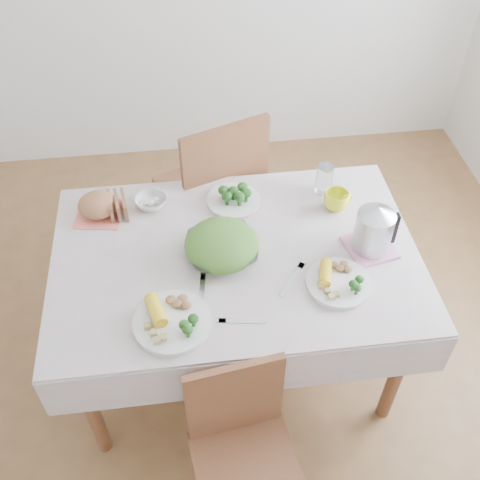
{
  "coord_description": "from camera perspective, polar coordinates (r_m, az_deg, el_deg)",
  "views": [
    {
      "loc": [
        -0.18,
        -1.56,
        2.44
      ],
      "look_at": [
        0.02,
        0.02,
        0.82
      ],
      "focal_mm": 42.0,
      "sensor_mm": 36.0,
      "label": 1
    }
  ],
  "objects": [
    {
      "name": "chair_near",
      "position": [
        2.15,
        0.74,
        -21.61
      ],
      "size": [
        0.42,
        0.42,
        0.83
      ],
      "primitive_type": "cube",
      "rotation": [
        0.0,
        0.0,
        0.14
      ],
      "color": "brown",
      "rests_on": "floor"
    },
    {
      "name": "dining_table",
      "position": [
        2.6,
        -0.39,
        -7.25
      ],
      "size": [
        1.4,
        0.9,
        0.75
      ],
      "primitive_type": "cube",
      "color": "brown",
      "rests_on": "floor"
    },
    {
      "name": "dinner_plate_right",
      "position": [
        2.22,
        9.97,
        -4.33
      ],
      "size": [
        0.36,
        0.36,
        0.02
      ],
      "primitive_type": "cylinder",
      "rotation": [
        0.0,
        0.0,
        -0.62
      ],
      "color": "white",
      "rests_on": "tablecloth"
    },
    {
      "name": "floor",
      "position": [
        2.91,
        -0.35,
        -11.72
      ],
      "size": [
        3.6,
        3.6,
        0.0
      ],
      "primitive_type": "plane",
      "color": "brown",
      "rests_on": "ground"
    },
    {
      "name": "electric_kettle",
      "position": [
        2.3,
        13.46,
        1.24
      ],
      "size": [
        0.18,
        0.18,
        0.21
      ],
      "primitive_type": "cylinder",
      "rotation": [
        0.0,
        0.0,
        0.19
      ],
      "color": "#B2B5BA",
      "rests_on": "pink_tray"
    },
    {
      "name": "fork_right",
      "position": [
        2.22,
        5.33,
        -3.99
      ],
      "size": [
        0.14,
        0.17,
        0.0
      ],
      "primitive_type": "cube",
      "rotation": [
        0.0,
        0.0,
        -0.64
      ],
      "color": "silver",
      "rests_on": "tablecloth"
    },
    {
      "name": "glass_tumbler",
      "position": [
        2.57,
        8.54,
        6.01
      ],
      "size": [
        0.1,
        0.1,
        0.14
      ],
      "primitive_type": "cylinder",
      "rotation": [
        0.0,
        0.0,
        -0.37
      ],
      "color": "white",
      "rests_on": "tablecloth"
    },
    {
      "name": "pink_tray",
      "position": [
        2.38,
        13.01,
        -0.71
      ],
      "size": [
        0.22,
        0.22,
        0.01
      ],
      "primitive_type": "cube",
      "rotation": [
        0.0,
        0.0,
        0.21
      ],
      "color": "pink",
      "rests_on": "tablecloth"
    },
    {
      "name": "yellow_mug",
      "position": [
        2.51,
        9.76,
        3.98
      ],
      "size": [
        0.15,
        0.15,
        0.09
      ],
      "primitive_type": "imported",
      "rotation": [
        0.0,
        0.0,
        0.4
      ],
      "color": "yellow",
      "rests_on": "tablecloth"
    },
    {
      "name": "napkin",
      "position": [
        2.55,
        -14.09,
        2.59
      ],
      "size": [
        0.23,
        0.23,
        0.0
      ],
      "primitive_type": "cube",
      "rotation": [
        0.0,
        0.0,
        -0.16
      ],
      "color": "#FF7562",
      "rests_on": "tablecloth"
    },
    {
      "name": "fork_left",
      "position": [
        2.17,
        -3.9,
        -5.26
      ],
      "size": [
        0.04,
        0.18,
        0.0
      ],
      "primitive_type": "cube",
      "rotation": [
        0.0,
        0.0,
        -0.13
      ],
      "color": "silver",
      "rests_on": "tablecloth"
    },
    {
      "name": "salad_bowl",
      "position": [
        2.27,
        -1.85,
        -1.01
      ],
      "size": [
        0.31,
        0.31,
        0.07
      ],
      "primitive_type": "imported",
      "rotation": [
        0.0,
        0.0,
        0.1
      ],
      "color": "white",
      "rests_on": "tablecloth"
    },
    {
      "name": "knife",
      "position": [
        2.08,
        0.22,
        -8.21
      ],
      "size": [
        0.17,
        0.04,
        0.0
      ],
      "primitive_type": "cube",
      "rotation": [
        0.0,
        0.0,
        1.43
      ],
      "color": "silver",
      "rests_on": "tablecloth"
    },
    {
      "name": "bread_loaf",
      "position": [
        2.51,
        -14.31,
        3.52
      ],
      "size": [
        0.2,
        0.2,
        0.1
      ],
      "primitive_type": "ellipsoid",
      "rotation": [
        0.0,
        0.0,
        0.25
      ],
      "color": "brown",
      "rests_on": "napkin"
    },
    {
      "name": "dinner_plate_left",
      "position": [
        2.08,
        -6.89,
        -8.31
      ],
      "size": [
        0.31,
        0.31,
        0.02
      ],
      "primitive_type": "cylinder",
      "rotation": [
        0.0,
        0.0,
        -0.08
      ],
      "color": "white",
      "rests_on": "tablecloth"
    },
    {
      "name": "fruit_bowl",
      "position": [
        2.53,
        -9.01,
        3.84
      ],
      "size": [
        0.18,
        0.18,
        0.04
      ],
      "primitive_type": "imported",
      "rotation": [
        0.0,
        0.0,
        0.38
      ],
      "color": "white",
      "rests_on": "tablecloth"
    },
    {
      "name": "broccoli_plate",
      "position": [
        2.52,
        -0.66,
        4.0
      ],
      "size": [
        0.29,
        0.29,
        0.02
      ],
      "primitive_type": "cylinder",
      "rotation": [
        0.0,
        0.0,
        -0.22
      ],
      "color": "beige",
      "rests_on": "tablecloth"
    },
    {
      "name": "chair_far",
      "position": [
        3.02,
        -3.14,
        4.47
      ],
      "size": [
        0.6,
        0.6,
        1.03
      ],
      "primitive_type": "cube",
      "rotation": [
        0.0,
        0.0,
        3.51
      ],
      "color": "brown",
      "rests_on": "floor"
    },
    {
      "name": "tablecloth",
      "position": [
        2.31,
        -0.43,
        -1.51
      ],
      "size": [
        1.5,
        1.0,
        0.01
      ],
      "primitive_type": "cube",
      "color": "beige",
      "rests_on": "dining_table"
    }
  ]
}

